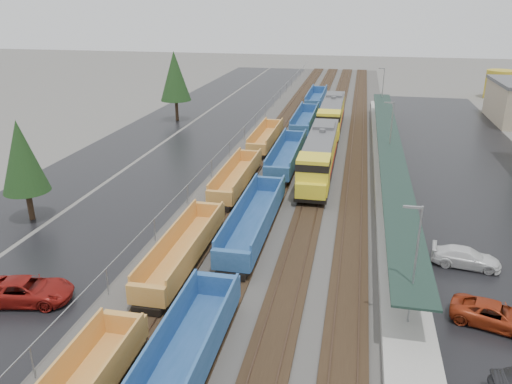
% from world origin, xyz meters
% --- Properties ---
extents(ballast_strip, '(20.00, 160.00, 0.08)m').
position_xyz_m(ballast_strip, '(0.00, 60.00, 0.04)').
color(ballast_strip, '#302D2B').
rests_on(ballast_strip, ground).
extents(trackbed, '(14.60, 160.00, 0.22)m').
position_xyz_m(trackbed, '(-0.00, 60.00, 0.16)').
color(trackbed, black).
rests_on(trackbed, ground).
extents(west_parking_lot, '(10.00, 160.00, 0.02)m').
position_xyz_m(west_parking_lot, '(-15.00, 60.00, 0.01)').
color(west_parking_lot, black).
rests_on(west_parking_lot, ground).
extents(west_road, '(9.00, 160.00, 0.02)m').
position_xyz_m(west_road, '(-25.00, 60.00, 0.01)').
color(west_road, black).
rests_on(west_road, ground).
extents(east_commuter_lot, '(16.00, 100.00, 0.02)m').
position_xyz_m(east_commuter_lot, '(19.00, 50.00, 0.01)').
color(east_commuter_lot, black).
rests_on(east_commuter_lot, ground).
extents(station_platform, '(3.00, 80.00, 8.00)m').
position_xyz_m(station_platform, '(9.50, 50.01, 0.73)').
color(station_platform, '#9E9B93').
rests_on(station_platform, ground).
extents(chainlink_fence, '(0.08, 160.04, 2.02)m').
position_xyz_m(chainlink_fence, '(-9.50, 58.44, 1.61)').
color(chainlink_fence, gray).
rests_on(chainlink_fence, ground).
extents(distant_hills, '(301.00, 140.00, 25.20)m').
position_xyz_m(distant_hills, '(44.79, 210.68, 0.00)').
color(distant_hills, '#485743').
rests_on(distant_hills, ground).
extents(tree_west_near, '(3.96, 3.96, 9.00)m').
position_xyz_m(tree_west_near, '(-22.00, 30.00, 5.82)').
color(tree_west_near, '#332316').
rests_on(tree_west_near, ground).
extents(tree_west_far, '(4.84, 4.84, 11.00)m').
position_xyz_m(tree_west_far, '(-23.00, 70.00, 7.12)').
color(tree_west_far, '#332316').
rests_on(tree_west_far, ground).
extents(locomotive_lead, '(3.10, 20.42, 4.62)m').
position_xyz_m(locomotive_lead, '(2.00, 46.59, 2.46)').
color(locomotive_lead, black).
rests_on(locomotive_lead, ground).
extents(locomotive_trail, '(3.10, 20.42, 4.62)m').
position_xyz_m(locomotive_trail, '(2.00, 67.59, 2.46)').
color(locomotive_trail, black).
rests_on(locomotive_trail, ground).
extents(well_string_yellow, '(2.53, 79.52, 2.24)m').
position_xyz_m(well_string_yellow, '(-6.00, 25.06, 1.13)').
color(well_string_yellow, '#CC8A38').
rests_on(well_string_yellow, ground).
extents(well_string_blue, '(2.81, 109.73, 2.49)m').
position_xyz_m(well_string_blue, '(-2.00, 40.43, 1.23)').
color(well_string_blue, navy).
rests_on(well_string_blue, ground).
extents(storage_tank, '(5.51, 5.51, 5.51)m').
position_xyz_m(storage_tank, '(32.88, 101.87, 2.75)').
color(storage_tank, gold).
rests_on(storage_tank, ground).
extents(parked_car_west_c, '(3.73, 6.25, 1.63)m').
position_xyz_m(parked_car_west_c, '(-14.28, 18.28, 0.81)').
color(parked_car_west_c, maroon).
rests_on(parked_car_west_c, ground).
extents(parked_car_east_b, '(3.76, 5.56, 1.41)m').
position_xyz_m(parked_car_east_b, '(14.66, 21.69, 0.71)').
color(parked_car_east_b, '#9C2F13').
rests_on(parked_car_east_b, ground).
extents(parked_car_east_c, '(2.61, 5.04, 1.40)m').
position_xyz_m(parked_car_east_c, '(14.26, 28.90, 0.70)').
color(parked_car_east_c, silver).
rests_on(parked_car_east_c, ground).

